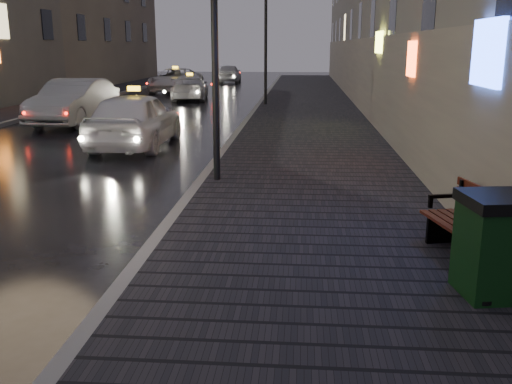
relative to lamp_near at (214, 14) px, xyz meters
The scene contains 14 objects.
sidewalk 15.52m from the lamp_near, 82.22° to the left, with size 4.60×58.00×0.15m, color black.
curb 15.39m from the lamp_near, 91.34° to the left, with size 0.20×58.00×0.15m, color slate.
sidewalk_far 18.65m from the lamp_near, 125.12° to the left, with size 2.40×58.00×0.15m, color black.
curb_far 17.95m from the lamp_near, 121.66° to the left, with size 0.20×58.00×0.15m, color slate.
building_far_c 36.45m from the lamp_near, 114.95° to the left, with size 6.00×22.00×11.00m, color #6B6051.
lamp_near is the anchor object (origin of this frame).
lamp_far 16.00m from the lamp_near, 90.00° to the left, with size 0.36×0.36×5.28m.
bench 6.66m from the lamp_near, 47.33° to the right, with size 1.04×1.92×0.93m.
trash_bin 7.27m from the lamp_near, 54.04° to the right, with size 0.87×0.87×1.17m.
taxi_near 6.12m from the lamp_near, 123.78° to the left, with size 1.92×4.78×1.63m, color white.
car_left_mid 11.92m from the lamp_near, 125.92° to the left, with size 1.77×5.08×1.67m, color #95949C.
taxi_mid 20.14m from the lamp_near, 102.61° to the left, with size 1.85×4.55×1.32m, color silver.
taxi_far 25.88m from the lamp_near, 104.28° to the left, with size 2.46×5.34×1.48m, color #B9BAC0.
car_far 34.61m from the lamp_near, 96.80° to the left, with size 1.73×4.29×1.46m, color #A6A6AE.
Camera 1 is at (3.61, -5.64, 2.90)m, focal length 40.00 mm.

